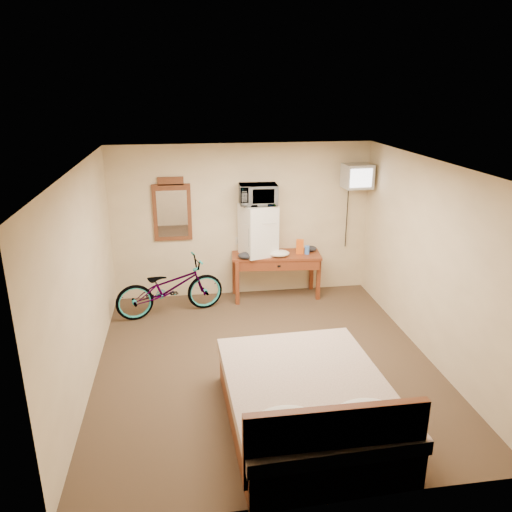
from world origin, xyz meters
The scene contains 13 objects.
room centered at (0.00, 0.00, 1.25)m, with size 4.60×4.64×2.50m.
desk centered at (0.52, 2.00, 0.64)m, with size 1.48×0.68×0.75m.
mini_fridge centered at (0.22, 2.06, 1.16)m, with size 0.63×0.61×0.82m.
microwave centered at (0.22, 2.06, 1.73)m, with size 0.58×0.40×0.32m, color white.
snack_bag centered at (0.90, 1.99, 0.87)m, with size 0.12×0.07×0.24m, color #DC5813.
blue_cup centered at (1.01, 1.95, 0.82)m, with size 0.08×0.08×0.14m, color #447EE7.
cloth_cream centered at (0.54, 1.90, 0.80)m, with size 0.33×0.25×0.10m, color silver.
cloth_dark_a centered at (0.01, 1.87, 0.80)m, with size 0.27×0.20×0.10m, color black.
cloth_dark_b centered at (1.11, 2.08, 0.79)m, with size 0.20×0.16×0.09m, color black.
crt_television centered at (1.80, 2.02, 1.99)m, with size 0.46×0.57×0.38m.
wall_mirror centered at (-1.12, 2.27, 1.48)m, with size 0.60×0.04×1.02m.
bicycle centered at (-1.20, 1.62, 0.43)m, with size 0.58×1.65×0.87m, color black.
bed centered at (0.21, -1.37, 0.29)m, with size 1.67×2.17×0.90m.
Camera 1 is at (-0.94, -5.51, 3.34)m, focal length 35.00 mm.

